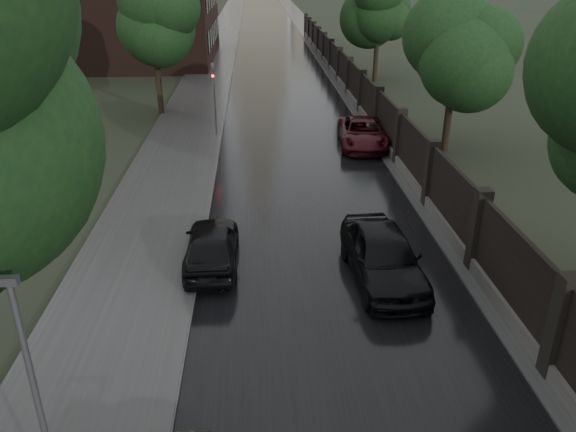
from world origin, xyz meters
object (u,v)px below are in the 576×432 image
(traffic_light, at_px, (214,94))
(hatchback_left, at_px, (212,245))
(tree_left_far, at_px, (153,28))
(tree_right_c, at_px, (378,16))
(car_right_far, at_px, (362,133))
(lamp_post, at_px, (42,419))
(tree_right_b, at_px, (456,50))
(car_right_near, at_px, (383,256))

(traffic_light, distance_m, hatchback_left, 14.34)
(tree_left_far, relative_size, hatchback_left, 1.79)
(tree_right_c, bearing_deg, traffic_light, -128.18)
(car_right_far, bearing_deg, lamp_post, -107.83)
(tree_right_c, xyz_separation_m, traffic_light, (-11.80, -15.01, -2.55))
(tree_right_c, bearing_deg, tree_right_b, -90.00)
(tree_right_c, relative_size, car_right_near, 1.46)
(traffic_light, xyz_separation_m, car_right_far, (7.70, -2.09, -1.69))
(tree_left_far, height_order, car_right_far, tree_left_far)
(hatchback_left, bearing_deg, tree_left_far, -77.28)
(tree_right_b, bearing_deg, tree_left_far, 152.70)
(tree_right_b, bearing_deg, hatchback_left, -134.66)
(car_right_near, bearing_deg, traffic_light, 107.59)
(hatchback_left, xyz_separation_m, car_right_near, (5.20, -1.22, 0.12))
(tree_right_c, xyz_separation_m, hatchback_left, (-11.10, -29.23, -4.25))
(tree_right_b, height_order, traffic_light, tree_right_b)
(traffic_light, xyz_separation_m, hatchback_left, (0.70, -14.23, -1.70))
(tree_left_far, bearing_deg, traffic_light, -53.53)
(car_right_near, bearing_deg, tree_left_far, 111.83)
(tree_right_c, relative_size, lamp_post, 1.37)
(tree_right_b, relative_size, tree_right_c, 1.00)
(tree_right_b, relative_size, car_right_far, 1.38)
(tree_right_b, xyz_separation_m, car_right_near, (-5.90, -12.45, -4.13))
(lamp_post, relative_size, hatchback_left, 1.24)
(hatchback_left, bearing_deg, car_right_near, 166.64)
(tree_left_far, relative_size, tree_right_c, 1.05)
(lamp_post, xyz_separation_m, hatchback_left, (1.80, 9.27, -1.97))
(traffic_light, distance_m, car_right_far, 8.16)
(tree_right_c, xyz_separation_m, car_right_near, (-5.90, -30.45, -4.13))
(hatchback_left, xyz_separation_m, car_right_far, (7.00, 12.14, 0.00))
(tree_left_far, distance_m, traffic_light, 6.84)
(tree_right_c, xyz_separation_m, car_right_far, (-4.10, -17.09, -4.25))
(tree_right_c, relative_size, traffic_light, 1.75)
(tree_right_c, distance_m, lamp_post, 40.67)
(tree_left_far, xyz_separation_m, tree_right_b, (15.50, -8.00, -0.29))
(tree_right_b, bearing_deg, lamp_post, -122.18)
(tree_right_c, bearing_deg, lamp_post, -108.52)
(lamp_post, distance_m, traffic_light, 23.52)
(traffic_light, height_order, car_right_far, traffic_light)
(tree_right_b, height_order, car_right_near, tree_right_b)
(hatchback_left, bearing_deg, lamp_post, 78.84)
(tree_right_b, relative_size, lamp_post, 1.37)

